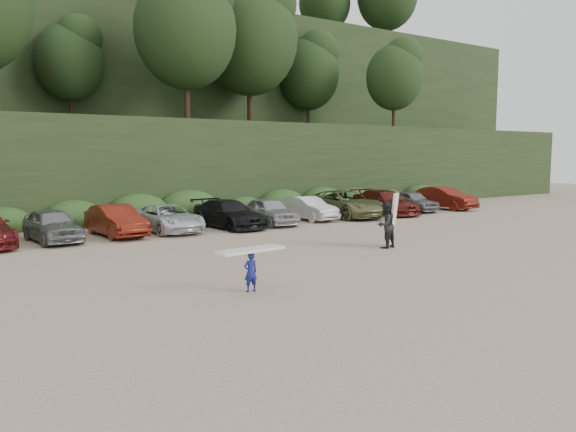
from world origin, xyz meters
TOP-DOWN VIEW (x-y plane):
  - ground at (0.00, 0.00)m, footprint 120.00×120.00m
  - hillside_backdrop at (-0.26, 35.93)m, footprint 90.00×41.50m
  - parked_cars at (-0.09, 10.11)m, footprint 39.86×5.95m
  - child_surfer at (-5.04, -2.80)m, footprint 2.11×0.78m
  - adult_surfer at (3.40, 0.47)m, footprint 1.43×0.90m

SIDE VIEW (x-z plane):
  - ground at x=0.00m, z-range 0.00..0.00m
  - parked_cars at x=-0.09m, z-range -0.07..1.57m
  - child_surfer at x=-5.04m, z-range 0.22..1.46m
  - adult_surfer at x=3.40m, z-range -0.16..2.10m
  - hillside_backdrop at x=-0.26m, z-range -2.78..25.22m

